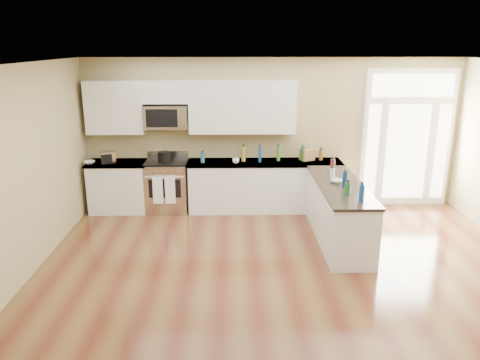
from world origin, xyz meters
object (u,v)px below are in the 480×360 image
(kitchen_range, at_px, (167,186))
(stockpot, at_px, (165,156))
(toaster_oven, at_px, (108,157))
(peninsula_cabinet, at_px, (338,214))

(kitchen_range, height_order, stockpot, stockpot)
(kitchen_range, relative_size, toaster_oven, 4.31)
(stockpot, relative_size, toaster_oven, 1.03)
(peninsula_cabinet, distance_m, toaster_oven, 4.22)
(stockpot, bearing_deg, kitchen_range, 72.01)
(stockpot, distance_m, toaster_oven, 1.03)
(kitchen_range, xyz_separation_m, stockpot, (-0.01, -0.03, 0.57))
(peninsula_cabinet, distance_m, stockpot, 3.30)
(kitchen_range, relative_size, stockpot, 4.17)
(kitchen_range, distance_m, stockpot, 0.57)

